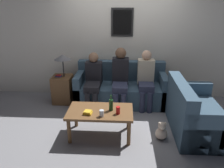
{
  "coord_description": "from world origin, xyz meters",
  "views": [
    {
      "loc": [
        0.07,
        -3.98,
        2.15
      ],
      "look_at": [
        -0.16,
        -0.19,
        0.69
      ],
      "focal_mm": 35.0,
      "sensor_mm": 36.0,
      "label": 1
    }
  ],
  "objects_px": {
    "couch_side": "(194,115)",
    "drinking_glass": "(102,113)",
    "teddy_bear": "(162,132)",
    "wine_bottle": "(111,105)",
    "person_left": "(93,78)",
    "coffee_table": "(100,114)",
    "person_middle": "(120,76)",
    "person_right": "(146,77)",
    "couch_main": "(121,89)"
  },
  "relations": [
    {
      "from": "couch_main",
      "to": "person_middle",
      "type": "relative_size",
      "value": 1.55
    },
    {
      "from": "person_left",
      "to": "person_right",
      "type": "bearing_deg",
      "value": 2.74
    },
    {
      "from": "drinking_glass",
      "to": "person_middle",
      "type": "xyz_separation_m",
      "value": [
        0.25,
        1.3,
        0.16
      ]
    },
    {
      "from": "couch_main",
      "to": "teddy_bear",
      "type": "distance_m",
      "value": 1.56
    },
    {
      "from": "person_middle",
      "to": "teddy_bear",
      "type": "relative_size",
      "value": 3.98
    },
    {
      "from": "wine_bottle",
      "to": "teddy_bear",
      "type": "bearing_deg",
      "value": -5.13
    },
    {
      "from": "coffee_table",
      "to": "teddy_bear",
      "type": "xyz_separation_m",
      "value": [
        1.01,
        -0.06,
        -0.27
      ]
    },
    {
      "from": "drinking_glass",
      "to": "person_middle",
      "type": "distance_m",
      "value": 1.34
    },
    {
      "from": "coffee_table",
      "to": "wine_bottle",
      "type": "distance_m",
      "value": 0.24
    },
    {
      "from": "couch_side",
      "to": "teddy_bear",
      "type": "distance_m",
      "value": 0.67
    },
    {
      "from": "person_left",
      "to": "person_middle",
      "type": "height_order",
      "value": "person_middle"
    },
    {
      "from": "person_right",
      "to": "teddy_bear",
      "type": "relative_size",
      "value": 3.8
    },
    {
      "from": "drinking_glass",
      "to": "teddy_bear",
      "type": "relative_size",
      "value": 0.33
    },
    {
      "from": "couch_main",
      "to": "drinking_glass",
      "type": "relative_size",
      "value": 18.46
    },
    {
      "from": "coffee_table",
      "to": "drinking_glass",
      "type": "height_order",
      "value": "drinking_glass"
    },
    {
      "from": "couch_side",
      "to": "wine_bottle",
      "type": "relative_size",
      "value": 5.01
    },
    {
      "from": "couch_side",
      "to": "person_middle",
      "type": "bearing_deg",
      "value": 55.73
    },
    {
      "from": "coffee_table",
      "to": "person_middle",
      "type": "height_order",
      "value": "person_middle"
    },
    {
      "from": "couch_side",
      "to": "drinking_glass",
      "type": "distance_m",
      "value": 1.62
    },
    {
      "from": "teddy_bear",
      "to": "person_middle",
      "type": "bearing_deg",
      "value": 121.33
    },
    {
      "from": "couch_main",
      "to": "coffee_table",
      "type": "distance_m",
      "value": 1.36
    },
    {
      "from": "couch_main",
      "to": "wine_bottle",
      "type": "bearing_deg",
      "value": -95.92
    },
    {
      "from": "couch_side",
      "to": "wine_bottle",
      "type": "bearing_deg",
      "value": 98.6
    },
    {
      "from": "person_left",
      "to": "teddy_bear",
      "type": "bearing_deg",
      "value": -42.36
    },
    {
      "from": "wine_bottle",
      "to": "drinking_glass",
      "type": "xyz_separation_m",
      "value": [
        -0.13,
        -0.21,
        -0.05
      ]
    },
    {
      "from": "couch_main",
      "to": "person_left",
      "type": "relative_size",
      "value": 1.7
    },
    {
      "from": "coffee_table",
      "to": "teddy_bear",
      "type": "height_order",
      "value": "coffee_table"
    },
    {
      "from": "couch_side",
      "to": "teddy_bear",
      "type": "xyz_separation_m",
      "value": [
        -0.58,
        -0.29,
        -0.18
      ]
    },
    {
      "from": "drinking_glass",
      "to": "person_left",
      "type": "xyz_separation_m",
      "value": [
        -0.31,
        1.3,
        0.1
      ]
    },
    {
      "from": "coffee_table",
      "to": "drinking_glass",
      "type": "bearing_deg",
      "value": -76.65
    },
    {
      "from": "wine_bottle",
      "to": "drinking_glass",
      "type": "height_order",
      "value": "wine_bottle"
    },
    {
      "from": "couch_side",
      "to": "person_left",
      "type": "height_order",
      "value": "person_left"
    },
    {
      "from": "person_left",
      "to": "person_middle",
      "type": "distance_m",
      "value": 0.57
    },
    {
      "from": "wine_bottle",
      "to": "person_left",
      "type": "height_order",
      "value": "person_left"
    },
    {
      "from": "wine_bottle",
      "to": "person_middle",
      "type": "relative_size",
      "value": 0.22
    },
    {
      "from": "coffee_table",
      "to": "person_right",
      "type": "distance_m",
      "value": 1.45
    },
    {
      "from": "couch_side",
      "to": "wine_bottle",
      "type": "distance_m",
      "value": 1.46
    },
    {
      "from": "wine_bottle",
      "to": "couch_main",
      "type": "bearing_deg",
      "value": 84.08
    },
    {
      "from": "coffee_table",
      "to": "wine_bottle",
      "type": "height_order",
      "value": "wine_bottle"
    },
    {
      "from": "wine_bottle",
      "to": "teddy_bear",
      "type": "distance_m",
      "value": 0.94
    },
    {
      "from": "person_right",
      "to": "teddy_bear",
      "type": "height_order",
      "value": "person_right"
    },
    {
      "from": "person_right",
      "to": "coffee_table",
      "type": "bearing_deg",
      "value": -125.57
    },
    {
      "from": "person_middle",
      "to": "teddy_bear",
      "type": "xyz_separation_m",
      "value": [
        0.71,
        -1.17,
        -0.54
      ]
    },
    {
      "from": "coffee_table",
      "to": "drinking_glass",
      "type": "distance_m",
      "value": 0.23
    },
    {
      "from": "wine_bottle",
      "to": "person_left",
      "type": "bearing_deg",
      "value": 112.09
    },
    {
      "from": "couch_main",
      "to": "wine_bottle",
      "type": "distance_m",
      "value": 1.34
    },
    {
      "from": "drinking_glass",
      "to": "person_middle",
      "type": "relative_size",
      "value": 0.08
    },
    {
      "from": "teddy_bear",
      "to": "couch_main",
      "type": "bearing_deg",
      "value": 116.93
    },
    {
      "from": "person_middle",
      "to": "person_right",
      "type": "xyz_separation_m",
      "value": [
        0.53,
        0.05,
        -0.03
      ]
    },
    {
      "from": "couch_side",
      "to": "person_middle",
      "type": "distance_m",
      "value": 1.61
    }
  ]
}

